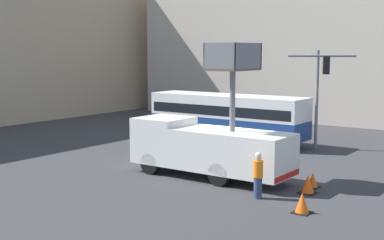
{
  "coord_description": "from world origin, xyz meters",
  "views": [
    {
      "loc": [
        -20.73,
        -12.75,
        5.6
      ],
      "look_at": [
        -1.36,
        1.18,
        2.51
      ],
      "focal_mm": 50.0,
      "sensor_mm": 36.0,
      "label": 1
    }
  ],
  "objects": [
    {
      "name": "ground_plane",
      "position": [
        0.0,
        0.0,
        0.0
      ],
      "size": [
        120.0,
        120.0,
        0.0
      ],
      "primitive_type": "plane",
      "color": "#333335"
    },
    {
      "name": "building_backdrop_side",
      "position": [
        22.86,
        6.18,
        6.41
      ],
      "size": [
        10.0,
        28.0,
        12.81
      ],
      "color": "#BCB2A3",
      "rests_on": "ground_plane"
    },
    {
      "name": "utility_truck",
      "position": [
        -1.36,
        0.29,
        1.46
      ],
      "size": [
        2.31,
        7.48,
        5.94
      ],
      "color": "silver",
      "rests_on": "ground_plane"
    },
    {
      "name": "city_bus",
      "position": [
        7.18,
        4.63,
        1.74
      ],
      "size": [
        2.47,
        10.15,
        2.92
      ],
      "rotation": [
        0.0,
        0.0,
        1.82
      ],
      "color": "navy",
      "rests_on": "ground_plane"
    },
    {
      "name": "traffic_light_pole",
      "position": [
        6.91,
        -1.47,
        3.86
      ],
      "size": [
        3.41,
        3.16,
        5.65
      ],
      "color": "slate",
      "rests_on": "ground_plane"
    },
    {
      "name": "road_worker_near_truck",
      "position": [
        -3.1,
        -3.18,
        0.9
      ],
      "size": [
        0.38,
        0.38,
        1.8
      ],
      "rotation": [
        0.0,
        0.0,
        2.24
      ],
      "color": "navy",
      "rests_on": "ground_plane"
    },
    {
      "name": "road_worker_directing",
      "position": [
        2.21,
        1.18,
        0.92
      ],
      "size": [
        0.38,
        0.38,
        1.83
      ],
      "rotation": [
        0.0,
        0.0,
        4.69
      ],
      "color": "navy",
      "rests_on": "ground_plane"
    },
    {
      "name": "traffic_cone_near_truck",
      "position": [
        -1.29,
        -4.43,
        0.36
      ],
      "size": [
        0.66,
        0.66,
        0.75
      ],
      "color": "black",
      "rests_on": "ground_plane"
    },
    {
      "name": "traffic_cone_mid_road",
      "position": [
        -0.32,
        -4.23,
        0.29
      ],
      "size": [
        0.55,
        0.55,
        0.62
      ],
      "color": "black",
      "rests_on": "ground_plane"
    },
    {
      "name": "traffic_cone_far_side",
      "position": [
        -3.85,
        -5.33,
        0.34
      ],
      "size": [
        0.63,
        0.63,
        0.72
      ],
      "color": "black",
      "rests_on": "ground_plane"
    }
  ]
}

